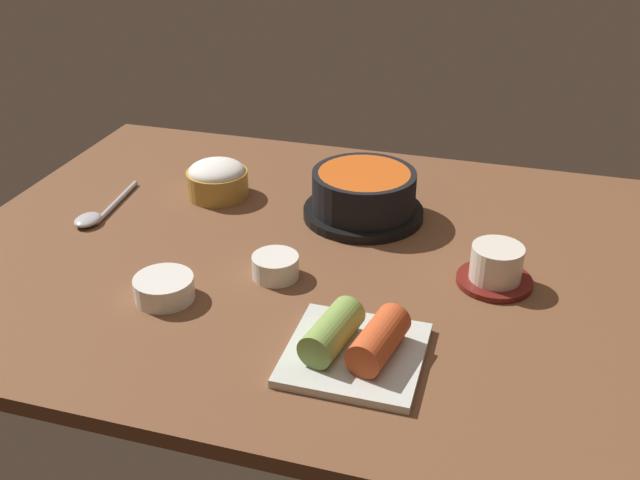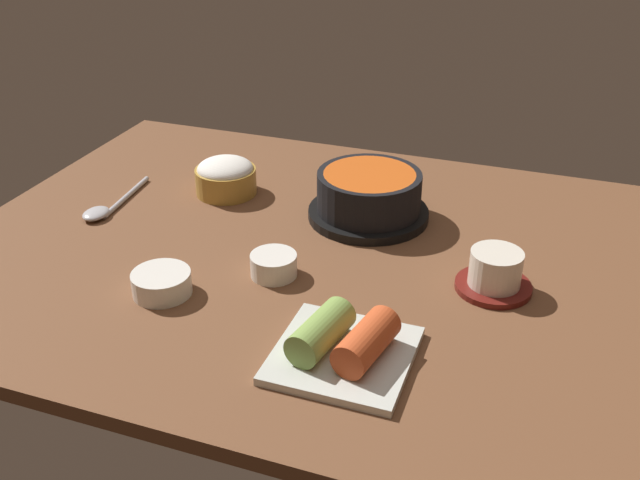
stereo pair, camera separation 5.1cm
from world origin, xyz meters
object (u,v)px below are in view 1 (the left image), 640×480
spoon (97,214)px  stone_pot (364,195)px  tea_cup_with_saucer (496,267)px  kimchi_plate (355,344)px  banchan_cup_center (275,266)px  rice_bowl (217,179)px  side_bowl_near (164,287)px

spoon → stone_pot: bearing=17.1°
tea_cup_with_saucer → spoon: size_ratio=0.58×
kimchi_plate → banchan_cup_center: bearing=135.8°
stone_pot → rice_bowl: size_ratio=1.86×
tea_cup_with_saucer → kimchi_plate: tea_cup_with_saucer is taller
rice_bowl → stone_pot: bearing=-1.5°
rice_bowl → side_bowl_near: size_ratio=1.30×
side_bowl_near → spoon: size_ratio=0.45×
tea_cup_with_saucer → rice_bowl: bearing=162.2°
tea_cup_with_saucer → spoon: bearing=178.1°
banchan_cup_center → spoon: (-31.29, 8.19, -1.01)cm
side_bowl_near → rice_bowl: bearing=100.5°
rice_bowl → tea_cup_with_saucer: 46.67cm
stone_pot → tea_cup_with_saucer: (20.54, -13.66, -1.15)cm
tea_cup_with_saucer → spoon: tea_cup_with_saucer is taller
spoon → rice_bowl: bearing=40.8°
side_bowl_near → banchan_cup_center: bearing=37.2°
side_bowl_near → spoon: bearing=139.5°
stone_pot → rice_bowl: 23.90cm
spoon → kimchi_plate: bearing=-25.7°
tea_cup_with_saucer → side_bowl_near: (-38.98, -15.00, -0.88)cm
stone_pot → banchan_cup_center: size_ratio=2.96×
banchan_cup_center → stone_pot: bearing=70.8°
tea_cup_with_saucer → side_bowl_near: tea_cup_with_saucer is taller
kimchi_plate → tea_cup_with_saucer: bearing=55.9°
kimchi_plate → stone_pot: bearing=101.9°
banchan_cup_center → kimchi_plate: (14.00, -13.62, 0.29)cm
side_bowl_near → spoon: 26.04cm
rice_bowl → banchan_cup_center: bearing=-50.5°
tea_cup_with_saucer → spoon: (-58.78, 1.90, -1.84)cm
stone_pot → tea_cup_with_saucer: size_ratio=1.87×
tea_cup_with_saucer → banchan_cup_center: (-27.48, -6.28, -0.83)cm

